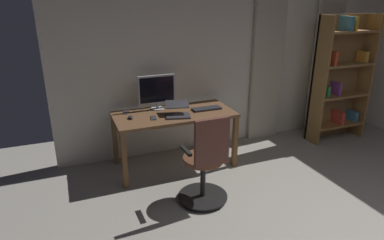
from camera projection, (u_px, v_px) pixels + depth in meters
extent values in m
cube|color=beige|center=(236.00, 60.00, 5.00)|extent=(5.33, 0.10, 2.55)
cube|color=#BCB29D|center=(324.00, 67.00, 5.54)|extent=(0.50, 0.06, 2.12)
cube|color=#BCB29D|center=(267.00, 73.00, 5.15)|extent=(0.52, 0.06, 2.12)
cube|color=brown|center=(174.00, 114.00, 4.33)|extent=(1.55, 0.73, 0.04)
cube|color=brown|center=(235.00, 142.00, 4.43)|extent=(0.06, 0.06, 0.71)
cube|color=brown|center=(124.00, 161.00, 3.92)|extent=(0.06, 0.06, 0.71)
cube|color=brown|center=(214.00, 125.00, 5.00)|extent=(0.06, 0.06, 0.71)
cube|color=brown|center=(115.00, 140.00, 4.49)|extent=(0.06, 0.06, 0.71)
cylinder|color=black|center=(203.00, 196.00, 3.78)|extent=(0.56, 0.56, 0.02)
sphere|color=black|center=(223.00, 192.00, 3.88)|extent=(0.05, 0.05, 0.05)
sphere|color=black|center=(200.00, 185.00, 4.03)|extent=(0.05, 0.05, 0.05)
sphere|color=black|center=(181.00, 194.00, 3.84)|extent=(0.05, 0.05, 0.05)
sphere|color=black|center=(191.00, 209.00, 3.58)|extent=(0.05, 0.05, 0.05)
sphere|color=black|center=(219.00, 207.00, 3.61)|extent=(0.05, 0.05, 0.05)
cylinder|color=black|center=(203.00, 179.00, 3.71)|extent=(0.06, 0.06, 0.44)
cylinder|color=brown|center=(203.00, 159.00, 3.62)|extent=(0.45, 0.45, 0.05)
cube|color=brown|center=(212.00, 142.00, 3.35)|extent=(0.38, 0.06, 0.51)
cube|color=black|center=(186.00, 151.00, 3.50)|extent=(0.05, 0.24, 0.03)
cube|color=black|center=(220.00, 145.00, 3.65)|extent=(0.05, 0.24, 0.03)
cylinder|color=#B7BCC1|center=(157.00, 108.00, 4.49)|extent=(0.18, 0.18, 0.01)
cylinder|color=#B7BCC1|center=(157.00, 106.00, 4.48)|extent=(0.04, 0.04, 0.06)
cube|color=#B7BCC1|center=(157.00, 89.00, 4.40)|extent=(0.50, 0.03, 0.38)
cube|color=black|center=(157.00, 90.00, 4.39)|extent=(0.46, 0.01, 0.34)
cube|color=#232328|center=(207.00, 109.00, 4.46)|extent=(0.39, 0.14, 0.02)
cube|color=#333338|center=(178.00, 116.00, 4.20)|extent=(0.35, 0.29, 0.02)
cube|color=#333338|center=(177.00, 104.00, 4.26)|extent=(0.34, 0.29, 0.05)
ellipsoid|color=#232328|center=(131.00, 117.00, 4.12)|extent=(0.06, 0.10, 0.04)
cube|color=#333338|center=(154.00, 118.00, 4.14)|extent=(0.10, 0.16, 0.01)
cube|color=#333338|center=(126.00, 112.00, 4.34)|extent=(0.12, 0.16, 0.01)
cube|color=olive|center=(364.00, 77.00, 5.28)|extent=(0.04, 0.30, 1.93)
cube|color=olive|center=(319.00, 83.00, 4.97)|extent=(0.04, 0.30, 1.93)
cube|color=olive|center=(336.00, 78.00, 5.24)|extent=(0.93, 0.04, 1.93)
cube|color=olive|center=(335.00, 124.00, 5.37)|extent=(0.86, 0.30, 0.04)
cube|color=olive|center=(340.00, 95.00, 5.20)|extent=(0.86, 0.30, 0.04)
cube|color=olive|center=(345.00, 64.00, 5.04)|extent=(0.86, 0.30, 0.04)
cube|color=olive|center=(350.00, 31.00, 4.87)|extent=(0.86, 0.30, 0.04)
cube|color=teal|center=(352.00, 116.00, 5.45)|extent=(0.07, 0.19, 0.16)
cube|color=purple|center=(336.00, 88.00, 5.13)|extent=(0.03, 0.20, 0.20)
cube|color=gold|center=(363.00, 56.00, 5.12)|extent=(0.06, 0.19, 0.16)
cube|color=teal|center=(346.00, 23.00, 4.80)|extent=(0.07, 0.23, 0.20)
cube|color=#D8443B|center=(337.00, 117.00, 5.34)|extent=(0.05, 0.26, 0.20)
cube|color=green|center=(325.00, 91.00, 5.06)|extent=(0.05, 0.18, 0.16)
cube|color=#CC4626|center=(330.00, 58.00, 4.89)|extent=(0.04, 0.27, 0.20)
cube|color=gold|center=(351.00, 23.00, 4.83)|extent=(0.03, 0.26, 0.20)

